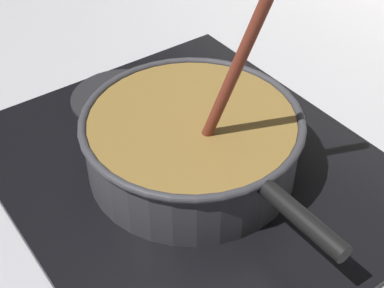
{
  "coord_description": "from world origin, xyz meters",
  "views": [
    {
      "loc": [
        0.55,
        -0.21,
        0.54
      ],
      "look_at": [
        0.09,
        0.12,
        0.05
      ],
      "focal_mm": 51.67,
      "sensor_mm": 36.0,
      "label": 1
    }
  ],
  "objects": [
    {
      "name": "spare_burner",
      "position": [
        -0.1,
        0.12,
        0.01
      ],
      "size": [
        0.16,
        0.16,
        0.01
      ],
      "primitive_type": "cylinder",
      "color": "#262628",
      "rests_on": "hob_plate"
    },
    {
      "name": "ground",
      "position": [
        0.0,
        0.0,
        -0.02
      ],
      "size": [
        2.4,
        1.6,
        0.04
      ],
      "primitive_type": "cube",
      "color": "#B7B7BC"
    },
    {
      "name": "hob_plate",
      "position": [
        0.09,
        0.12,
        0.01
      ],
      "size": [
        0.56,
        0.48,
        0.01
      ],
      "primitive_type": "cube",
      "color": "black",
      "rests_on": "ground"
    },
    {
      "name": "cooking_pan",
      "position": [
        0.09,
        0.12,
        0.06
      ],
      "size": [
        0.41,
        0.29,
        0.31
      ],
      "color": "#38383D",
      "rests_on": "hob_plate"
    },
    {
      "name": "burner_ring",
      "position": [
        0.09,
        0.12,
        0.02
      ],
      "size": [
        0.2,
        0.2,
        0.01
      ],
      "primitive_type": "torus",
      "color": "#592D0C",
      "rests_on": "hob_plate"
    }
  ]
}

